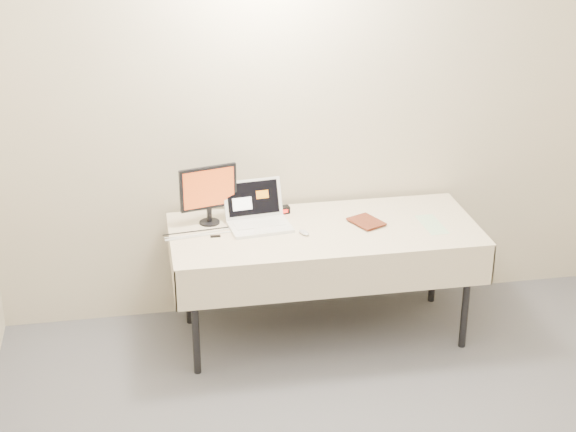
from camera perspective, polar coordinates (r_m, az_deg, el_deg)
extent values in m
cube|color=beige|center=(5.52, 1.47, 6.93)|extent=(4.00, 0.10, 2.70)
cylinder|color=black|center=(5.14, -6.01, -6.80)|extent=(0.04, 0.04, 0.69)
cylinder|color=black|center=(5.47, 11.44, -5.16)|extent=(0.04, 0.04, 0.69)
cylinder|color=black|center=(5.65, -6.50, -3.81)|extent=(0.04, 0.04, 0.69)
cylinder|color=black|center=(5.96, 9.44, -2.50)|extent=(0.04, 0.04, 0.69)
cube|color=gray|center=(5.33, 2.37, -1.07)|extent=(1.80, 0.75, 0.04)
cube|color=beige|center=(5.32, 2.38, -0.83)|extent=(1.86, 0.81, 0.01)
cube|color=beige|center=(5.03, 3.33, -4.03)|extent=(1.86, 0.01, 0.25)
cube|color=beige|center=(5.73, 1.50, -0.38)|extent=(1.86, 0.01, 0.25)
cube|color=beige|center=(5.27, -7.54, -2.84)|extent=(0.01, 0.81, 0.25)
cube|color=beige|center=(5.63, 11.60, -1.32)|extent=(0.01, 0.81, 0.25)
cube|color=white|center=(5.31, -1.82, -0.69)|extent=(0.39, 0.29, 0.02)
cube|color=white|center=(5.41, -2.29, 1.16)|extent=(0.37, 0.13, 0.23)
cube|color=black|center=(5.41, -2.29, 1.16)|extent=(0.32, 0.11, 0.19)
cylinder|color=black|center=(5.40, -5.09, -0.40)|extent=(0.15, 0.15, 0.01)
cube|color=black|center=(5.38, -5.11, 0.08)|extent=(0.03, 0.02, 0.09)
cube|color=black|center=(5.32, -5.18, 1.84)|extent=(0.35, 0.11, 0.27)
cube|color=#D34E18|center=(5.32, -5.18, 1.84)|extent=(0.31, 0.08, 0.23)
imported|color=#9A381C|center=(5.31, 4.47, 0.34)|extent=(0.15, 0.08, 0.21)
cube|color=black|center=(5.51, -0.49, 0.37)|extent=(0.12, 0.07, 0.05)
cube|color=#FF150C|center=(5.49, -0.40, 0.28)|extent=(0.08, 0.02, 0.02)
ellipsoid|color=silver|center=(5.23, 1.04, -1.07)|extent=(0.07, 0.10, 0.02)
cube|color=#BFECBB|center=(5.44, 9.29, -0.54)|extent=(0.13, 0.30, 0.00)
cube|color=black|center=(5.22, -4.71, -1.31)|extent=(0.06, 0.02, 0.01)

